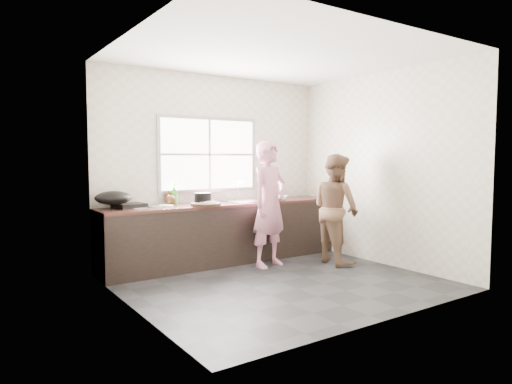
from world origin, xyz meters
TOP-DOWN VIEW (x-y plane):
  - floor at (0.00, 0.00)m, footprint 3.60×3.20m
  - ceiling at (0.00, 0.00)m, footprint 3.60×3.20m
  - wall_back at (0.00, 1.60)m, footprint 3.60×0.01m
  - wall_left at (-1.80, 0.00)m, footprint 0.01×3.20m
  - wall_right at (1.80, 0.00)m, footprint 0.01×3.20m
  - wall_front at (0.00, -1.60)m, footprint 3.60×0.01m
  - cabinet at (0.00, 1.29)m, footprint 3.60×0.62m
  - countertop at (0.00, 1.29)m, footprint 3.60×0.64m
  - sink at (0.35, 1.29)m, footprint 0.55×0.45m
  - faucet at (0.35, 1.49)m, footprint 0.02×0.02m
  - window_frame at (-0.10, 1.59)m, footprint 1.60×0.05m
  - window_glazing at (-0.10, 1.57)m, footprint 1.50×0.01m
  - woman at (0.39, 0.74)m, footprint 0.67×0.52m
  - person_side at (1.29, 0.38)m, footprint 0.66×0.81m
  - cutting_board at (-0.42, 1.08)m, footprint 0.51×0.51m
  - cleaver at (-0.35, 1.19)m, footprint 0.20×0.19m
  - bowl_mince at (-0.38, 1.08)m, footprint 0.26×0.26m
  - bowl_crabs at (0.83, 1.10)m, footprint 0.25×0.25m
  - bowl_held at (0.71, 1.08)m, footprint 0.25×0.25m
  - black_pot at (-0.39, 1.22)m, footprint 0.23×0.23m
  - plate_food at (-0.88, 1.34)m, footprint 0.26×0.26m
  - bottle_green at (-0.68, 1.52)m, footprint 0.14×0.14m
  - bottle_brown_tall at (-0.76, 1.52)m, footprint 0.10×0.10m
  - bottle_brown_short at (-0.76, 1.49)m, footprint 0.16×0.16m
  - glass_jar at (-0.67, 1.52)m, footprint 0.09×0.09m
  - burner at (-1.34, 1.47)m, footprint 0.41×0.41m
  - wok at (-1.58, 1.35)m, footprint 0.58×0.58m
  - dish_rack at (0.97, 1.52)m, footprint 0.44×0.38m
  - pot_lid_left at (-1.01, 1.33)m, footprint 0.28×0.28m
  - pot_lid_right at (-1.26, 1.33)m, footprint 0.25×0.25m

SIDE VIEW (x-z plane):
  - floor at x=0.00m, z-range -0.01..0.00m
  - cabinet at x=0.00m, z-range 0.00..0.82m
  - person_side at x=1.29m, z-range 0.00..1.56m
  - woman at x=0.39m, z-range 0.00..1.62m
  - countertop at x=0.00m, z-range 0.82..0.86m
  - sink at x=0.35m, z-range 0.85..0.88m
  - pot_lid_right at x=-1.26m, z-range 0.86..0.87m
  - pot_lid_left at x=-1.01m, z-range 0.86..0.87m
  - plate_food at x=-0.88m, z-range 0.86..0.88m
  - cutting_board at x=-0.42m, z-range 0.86..0.90m
  - burner at x=-1.34m, z-range 0.86..0.91m
  - bowl_mince at x=-0.38m, z-range 0.86..0.92m
  - bowl_crabs at x=0.83m, z-range 0.86..0.92m
  - bowl_held at x=0.71m, z-range 0.86..0.93m
  - cleaver at x=-0.35m, z-range 0.90..0.91m
  - glass_jar at x=-0.67m, z-range 0.86..0.97m
  - black_pot at x=-0.39m, z-range 0.86..1.02m
  - bottle_brown_short at x=-0.76m, z-range 0.86..1.04m
  - bottle_brown_tall at x=-0.76m, z-range 0.86..1.04m
  - dish_rack at x=0.97m, z-range 0.86..1.14m
  - bottle_green at x=-0.68m, z-range 0.86..1.15m
  - wok at x=-1.58m, z-range 0.92..1.09m
  - faucet at x=0.35m, z-range 0.86..1.16m
  - wall_back at x=0.00m, z-range 0.00..2.70m
  - wall_left at x=-1.80m, z-range 0.00..2.70m
  - wall_right at x=1.80m, z-range 0.00..2.70m
  - wall_front at x=0.00m, z-range 0.00..2.70m
  - window_glazing at x=-0.10m, z-range 1.05..2.05m
  - window_frame at x=-0.10m, z-range 1.00..2.10m
  - ceiling at x=0.00m, z-range 2.70..2.71m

